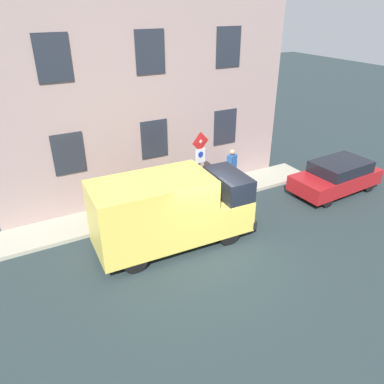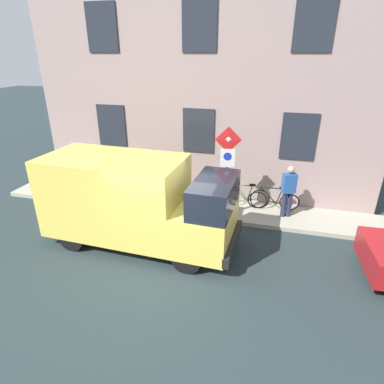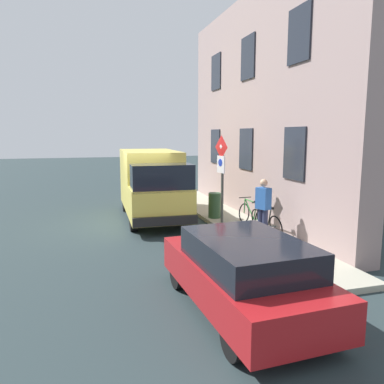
{
  "view_description": "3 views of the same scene",
  "coord_description": "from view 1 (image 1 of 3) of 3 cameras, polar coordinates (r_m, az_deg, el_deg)",
  "views": [
    {
      "loc": [
        -8.73,
        5.31,
        7.41
      ],
      "look_at": [
        1.82,
        -0.41,
        1.21
      ],
      "focal_mm": 34.7,
      "sensor_mm": 36.0,
      "label": 1
    },
    {
      "loc": [
        -6.31,
        -2.59,
        5.04
      ],
      "look_at": [
        1.98,
        -0.36,
        1.25
      ],
      "focal_mm": 29.57,
      "sensor_mm": 36.0,
      "label": 2
    },
    {
      "loc": [
        -1.65,
        -12.84,
        3.13
      ],
      "look_at": [
        2.26,
        0.49,
        0.99
      ],
      "focal_mm": 35.41,
      "sensor_mm": 36.0,
      "label": 3
    }
  ],
  "objects": [
    {
      "name": "ground_plane",
      "position": [
        12.62,
        2.34,
        -8.65
      ],
      "size": [
        80.0,
        80.0,
        0.0
      ],
      "primitive_type": "plane",
      "color": "#253234"
    },
    {
      "name": "sidewalk_slab",
      "position": [
        15.11,
        -4.17,
        -1.8
      ],
      "size": [
        1.66,
        14.01,
        0.14
      ],
      "primitive_type": "cube",
      "color": "#A4A28E",
      "rests_on": "ground_plane"
    },
    {
      "name": "building_facade",
      "position": [
        14.69,
        -6.68,
        13.86
      ],
      "size": [
        0.75,
        12.01,
        8.06
      ],
      "color": "gray",
      "rests_on": "ground_plane"
    },
    {
      "name": "sign_post_stacked",
      "position": [
        14.27,
        1.24,
        5.26
      ],
      "size": [
        0.19,
        0.56,
        2.83
      ],
      "color": "#474C47",
      "rests_on": "sidewalk_slab"
    },
    {
      "name": "delivery_van",
      "position": [
        12.15,
        -3.41,
        -2.74
      ],
      "size": [
        2.2,
        5.4,
        2.5
      ],
      "rotation": [
        0.0,
        0.0,
        4.68
      ],
      "color": "#E5CD53",
      "rests_on": "ground_plane"
    },
    {
      "name": "parked_hatchback",
      "position": [
        17.06,
        21.36,
        2.32
      ],
      "size": [
        1.95,
        4.08,
        1.38
      ],
      "rotation": [
        0.0,
        0.0,
        1.62
      ],
      "color": "#A2181C",
      "rests_on": "ground_plane"
    },
    {
      "name": "bicycle_black",
      "position": [
        16.29,
        4.13,
        2.21
      ],
      "size": [
        0.46,
        1.72,
        0.89
      ],
      "rotation": [
        0.0,
        0.0,
        1.65
      ],
      "color": "black",
      "rests_on": "sidewalk_slab"
    },
    {
      "name": "bicycle_green",
      "position": [
        15.83,
        1.14,
        1.5
      ],
      "size": [
        0.46,
        1.71,
        0.89
      ],
      "rotation": [
        0.0,
        0.0,
        1.68
      ],
      "color": "black",
      "rests_on": "sidewalk_slab"
    },
    {
      "name": "pedestrian",
      "position": [
        16.03,
        6.1,
        3.88
      ],
      "size": [
        0.38,
        0.46,
        1.72
      ],
      "rotation": [
        0.0,
        0.0,
        3.48
      ],
      "color": "#262B47",
      "rests_on": "sidewalk_slab"
    },
    {
      "name": "litter_bin",
      "position": [
        14.57,
        -2.58,
        -0.61
      ],
      "size": [
        0.44,
        0.44,
        0.9
      ],
      "primitive_type": "cylinder",
      "color": "#2D5133",
      "rests_on": "sidewalk_slab"
    }
  ]
}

